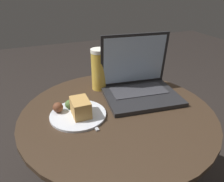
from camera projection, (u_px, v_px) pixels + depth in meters
table at (117, 132)px, 0.90m from camera, size 0.76×0.76×0.51m
laptop at (139, 83)px, 0.96m from camera, size 0.34×0.28×0.26m
beer_glass at (98, 70)px, 0.99m from camera, size 0.07×0.07×0.19m
snack_plate at (77, 110)px, 0.82m from camera, size 0.21×0.21×0.07m
fork at (88, 117)px, 0.82m from camera, size 0.04×0.16×0.00m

